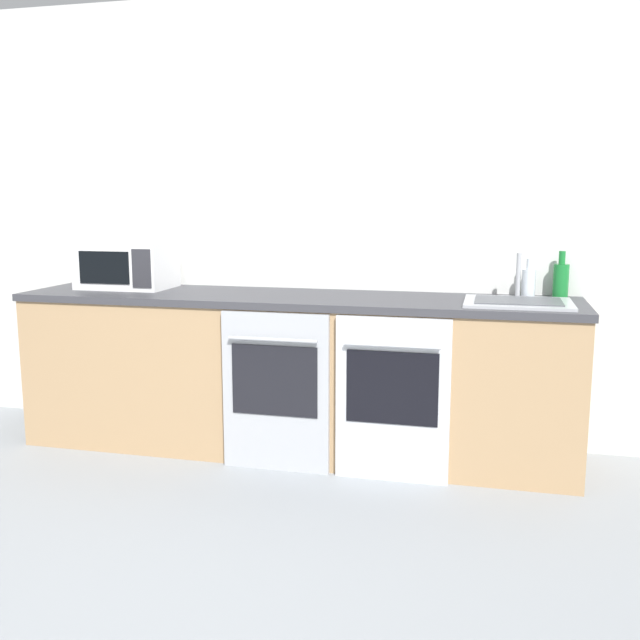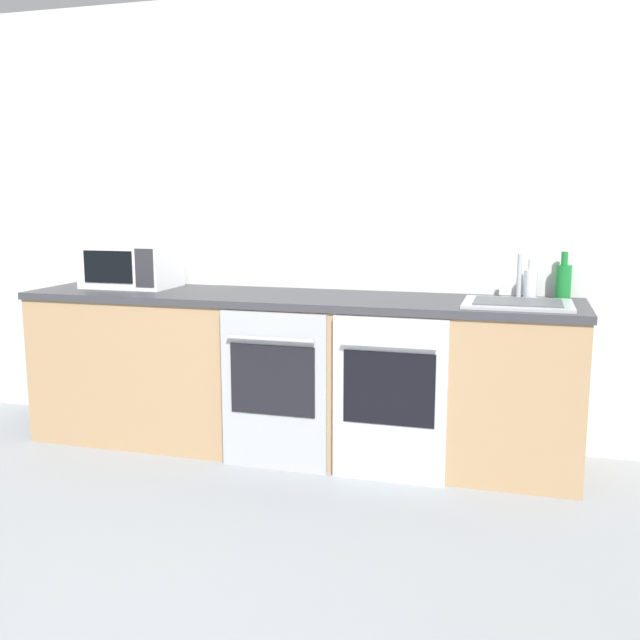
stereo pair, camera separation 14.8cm
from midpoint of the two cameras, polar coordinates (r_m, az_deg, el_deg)
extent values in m
cube|color=silver|center=(4.29, -1.83, 7.98)|extent=(10.00, 0.06, 2.60)
cube|color=tan|center=(4.07, -3.11, -4.55)|extent=(3.10, 0.64, 0.85)
cube|color=#38383D|center=(3.98, -3.16, 1.70)|extent=(3.12, 0.67, 0.04)
cube|color=#A8AAAF|center=(3.76, -4.71, -5.81)|extent=(0.58, 0.03, 0.85)
cube|color=black|center=(3.73, -4.81, -4.87)|extent=(0.46, 0.01, 0.37)
cylinder|color=#A8AAAF|center=(3.66, -4.97, -1.59)|extent=(0.47, 0.02, 0.02)
cube|color=silver|center=(3.62, 4.63, -6.42)|extent=(0.58, 0.03, 0.85)
cube|color=black|center=(3.58, 4.60, -5.46)|extent=(0.46, 0.01, 0.37)
cylinder|color=silver|center=(3.51, 4.59, -2.06)|extent=(0.47, 0.02, 0.02)
cube|color=silver|center=(4.47, -16.11, 4.25)|extent=(0.53, 0.36, 0.28)
cube|color=black|center=(4.34, -17.84, 4.01)|extent=(0.32, 0.01, 0.19)
cube|color=#2D2D33|center=(4.22, -15.07, 4.00)|extent=(0.12, 0.01, 0.22)
cylinder|color=silver|center=(4.03, 15.34, 2.84)|extent=(0.07, 0.07, 0.15)
cylinder|color=silver|center=(4.02, 15.41, 4.33)|extent=(0.03, 0.03, 0.06)
cylinder|color=#19722D|center=(4.06, 17.72, 2.99)|extent=(0.08, 0.08, 0.18)
cylinder|color=#19722D|center=(4.05, 17.82, 4.78)|extent=(0.03, 0.03, 0.07)
cube|color=#A8AAAF|center=(3.75, 14.48, 1.35)|extent=(0.54, 0.43, 0.01)
cube|color=#4C4F54|center=(3.75, 14.49, 1.51)|extent=(0.43, 0.31, 0.01)
cylinder|color=#A8AAAF|center=(3.91, 14.54, 3.50)|extent=(0.02, 0.02, 0.23)
camera|label=1|loc=(0.07, -91.07, -0.18)|focal=40.00mm
camera|label=2|loc=(0.07, 88.93, 0.18)|focal=40.00mm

